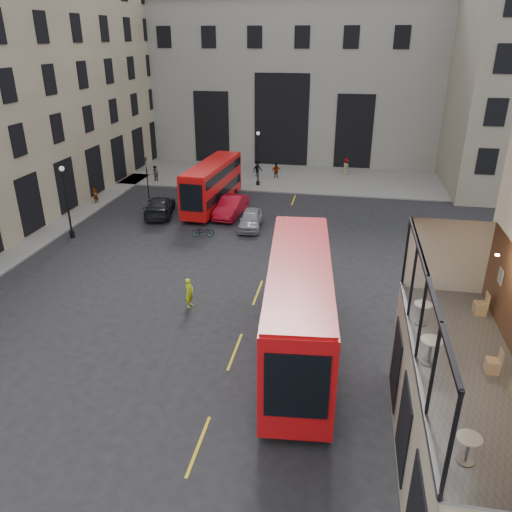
% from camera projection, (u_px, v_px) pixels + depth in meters
% --- Properties ---
extents(ground, '(140.00, 140.00, 0.00)m').
position_uv_depth(ground, '(253.00, 453.00, 17.75)').
color(ground, black).
rests_on(ground, ground).
extents(host_frontage, '(3.00, 11.00, 4.50)m').
position_uv_depth(host_frontage, '(454.00, 429.00, 15.75)').
color(host_frontage, '#BBAE8C').
rests_on(host_frontage, ground).
extents(cafe_floor, '(3.00, 10.00, 0.10)m').
position_uv_depth(cafe_floor, '(467.00, 369.00, 14.82)').
color(cafe_floor, slate).
rests_on(cafe_floor, host_frontage).
extents(gateway, '(35.00, 10.60, 18.00)m').
position_uv_depth(gateway, '(288.00, 76.00, 57.93)').
color(gateway, gray).
rests_on(gateway, ground).
extents(pavement_far, '(40.00, 12.00, 0.12)m').
position_uv_depth(pavement_far, '(265.00, 175.00, 52.89)').
color(pavement_far, slate).
rests_on(pavement_far, ground).
extents(traffic_light_near, '(0.16, 0.20, 3.80)m').
position_uv_depth(traffic_light_near, '(276.00, 256.00, 27.72)').
color(traffic_light_near, black).
rests_on(traffic_light_near, ground).
extents(traffic_light_far, '(0.16, 0.20, 3.80)m').
position_uv_depth(traffic_light_far, '(147.00, 173.00, 44.45)').
color(traffic_light_far, black).
rests_on(traffic_light_far, ground).
extents(street_lamp_a, '(0.36, 0.36, 5.33)m').
position_uv_depth(street_lamp_a, '(68.00, 206.00, 35.80)').
color(street_lamp_a, black).
rests_on(street_lamp_a, ground).
extents(street_lamp_b, '(0.36, 0.36, 5.33)m').
position_uv_depth(street_lamp_b, '(258.00, 162.00, 48.35)').
color(street_lamp_b, black).
rests_on(street_lamp_b, ground).
extents(bus_near, '(3.78, 12.05, 4.73)m').
position_uv_depth(bus_near, '(299.00, 304.00, 22.24)').
color(bus_near, red).
rests_on(bus_near, ground).
extents(bus_far, '(2.92, 9.89, 3.89)m').
position_uv_depth(bus_far, '(212.00, 183.00, 42.36)').
color(bus_far, red).
rests_on(bus_far, ground).
extents(car_a, '(1.95, 4.18, 1.39)m').
position_uv_depth(car_a, '(250.00, 219.00, 38.30)').
color(car_a, gray).
rests_on(car_a, ground).
extents(car_b, '(2.13, 5.01, 1.61)m').
position_uv_depth(car_b, '(231.00, 207.00, 40.84)').
color(car_b, '#AD0A1C').
rests_on(car_b, ground).
extents(car_c, '(3.18, 5.52, 1.50)m').
position_uv_depth(car_c, '(160.00, 206.00, 41.14)').
color(car_c, black).
rests_on(car_c, ground).
extents(bicycle, '(1.68, 0.87, 0.84)m').
position_uv_depth(bicycle, '(203.00, 231.00, 36.75)').
color(bicycle, gray).
rests_on(bicycle, ground).
extents(cyclist, '(0.52, 0.68, 1.67)m').
position_uv_depth(cyclist, '(189.00, 293.00, 27.07)').
color(cyclist, '#D9F71A').
rests_on(cyclist, ground).
extents(pedestrian_a, '(1.01, 0.92, 1.71)m').
position_uv_depth(pedestrian_a, '(156.00, 174.00, 50.15)').
color(pedestrian_a, gray).
rests_on(pedestrian_a, ground).
extents(pedestrian_b, '(1.31, 1.29, 1.81)m').
position_uv_depth(pedestrian_b, '(258.00, 169.00, 51.94)').
color(pedestrian_b, gray).
rests_on(pedestrian_b, ground).
extents(pedestrian_c, '(1.05, 0.79, 1.66)m').
position_uv_depth(pedestrian_c, '(276.00, 171.00, 51.36)').
color(pedestrian_c, gray).
rests_on(pedestrian_c, ground).
extents(pedestrian_d, '(0.64, 0.92, 1.79)m').
position_uv_depth(pedestrian_d, '(346.00, 167.00, 52.85)').
color(pedestrian_d, gray).
rests_on(pedestrian_d, ground).
extents(pedestrian_e, '(0.51, 0.67, 1.67)m').
position_uv_depth(pedestrian_e, '(95.00, 195.00, 43.70)').
color(pedestrian_e, gray).
rests_on(pedestrian_e, ground).
extents(cafe_table_near, '(0.57, 0.57, 0.71)m').
position_uv_depth(cafe_table_near, '(468.00, 445.00, 11.36)').
color(cafe_table_near, silver).
rests_on(cafe_table_near, cafe_floor).
extents(cafe_table_mid, '(0.66, 0.66, 0.82)m').
position_uv_depth(cafe_table_mid, '(431.00, 348.00, 14.80)').
color(cafe_table_mid, silver).
rests_on(cafe_table_mid, cafe_floor).
extents(cafe_table_far, '(0.61, 0.61, 0.76)m').
position_uv_depth(cafe_table_far, '(422.00, 310.00, 16.88)').
color(cafe_table_far, beige).
rests_on(cafe_table_far, cafe_floor).
extents(cafe_chair_c, '(0.40, 0.40, 0.77)m').
position_uv_depth(cafe_chair_c, '(493.00, 365.00, 14.51)').
color(cafe_chair_c, tan).
rests_on(cafe_chair_c, cafe_floor).
extents(cafe_chair_d, '(0.43, 0.43, 0.84)m').
position_uv_depth(cafe_chair_d, '(480.00, 308.00, 17.55)').
color(cafe_chair_d, tan).
rests_on(cafe_chair_d, cafe_floor).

